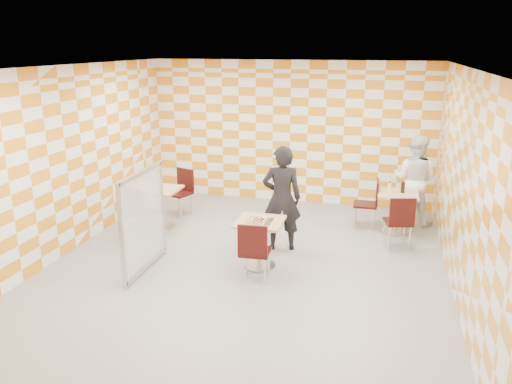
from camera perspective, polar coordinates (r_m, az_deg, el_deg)
room_shell at (r=7.83m, az=-0.09°, el=3.20°), size 7.00×7.00×7.00m
main_table at (r=7.62m, az=0.42°, el=-4.99°), size 0.70×0.70×0.75m
second_table at (r=9.35m, az=15.83°, el=-1.51°), size 0.70×0.70×0.75m
empty_table at (r=9.42m, az=-10.86°, el=-1.03°), size 0.70×0.70×0.75m
chair_main_front at (r=7.07m, az=-0.23°, el=-6.45°), size 0.44×0.45×0.92m
chair_second_front at (r=8.57m, az=16.12°, el=-2.93°), size 0.51×0.52×0.92m
chair_second_side at (r=9.44m, az=12.98°, el=-0.90°), size 0.43×0.42×0.92m
chair_empty_near at (r=8.93m, az=-13.31°, el=-1.94°), size 0.49×0.50×0.92m
chair_empty_far at (r=10.07m, az=-8.44°, el=0.45°), size 0.54×0.55×0.92m
partition at (r=7.59m, az=-12.74°, el=-3.24°), size 0.08×1.38×1.55m
man_dark at (r=8.18m, az=2.96°, el=-0.73°), size 0.72×0.56×1.76m
man_white at (r=9.88m, az=17.66°, el=1.38°), size 1.00×0.89×1.71m
pizza_on_foil at (r=7.52m, az=0.39°, el=-3.20°), size 0.40×0.40×0.04m
sport_bottle at (r=9.30m, az=15.00°, el=0.57°), size 0.06×0.06×0.20m
soda_bottle at (r=9.29m, az=16.44°, el=0.54°), size 0.07×0.07×0.23m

